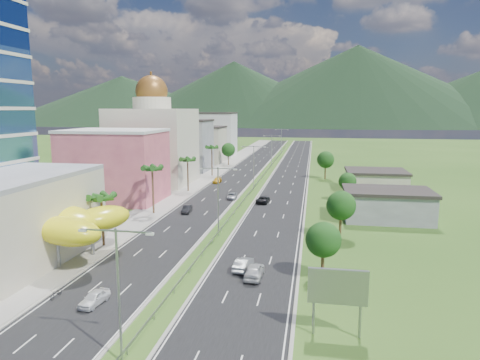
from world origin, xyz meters
The scene contains 37 objects.
ground centered at (0.00, 0.00, 0.00)m, with size 500.00×500.00×0.00m, color #2D5119.
road_left centered at (-7.50, 90.00, 0.02)m, with size 11.00×260.00×0.04m, color black.
road_right centered at (7.50, 90.00, 0.02)m, with size 11.00×260.00×0.04m, color black.
sidewalk_left centered at (-17.00, 90.00, 0.06)m, with size 7.00×260.00×0.12m, color gray.
median_guardrail centered at (0.00, 71.99, 0.62)m, with size 0.10×216.06×0.76m.
streetlight_median_a centered at (0.00, -25.00, 6.75)m, with size 6.04×0.25×11.00m.
streetlight_median_b centered at (0.00, 10.00, 6.75)m, with size 6.04×0.25×11.00m.
streetlight_median_c centered at (0.00, 50.00, 6.75)m, with size 6.04×0.25×11.00m.
streetlight_median_d centered at (0.00, 95.00, 6.75)m, with size 6.04×0.25×11.00m.
streetlight_median_e centered at (0.00, 140.00, 6.75)m, with size 6.04×0.25×11.00m.
lime_canopy centered at (-20.00, -4.00, 4.99)m, with size 18.00×15.00×7.40m.
pink_shophouse centered at (-28.00, 32.00, 7.50)m, with size 20.00×15.00×15.00m, color #BE4E63.
domed_building centered at (-28.00, 55.00, 11.35)m, with size 20.00×20.00×28.70m.
midrise_grey centered at (-27.00, 80.00, 8.00)m, with size 16.00×15.00×16.00m, color gray.
midrise_beige centered at (-27.00, 102.00, 6.50)m, with size 16.00×15.00×13.00m, color #BDB09B.
midrise_white centered at (-27.00, 125.00, 9.00)m, with size 16.00×15.00×18.00m, color silver.
billboard centered at (17.00, -18.00, 4.42)m, with size 5.20×0.35×6.20m.
shed_near centered at (28.00, 25.00, 2.50)m, with size 15.00×10.00×5.00m, color gray.
shed_far centered at (30.00, 55.00, 2.20)m, with size 14.00×12.00×4.40m, color #BDB09B.
palm_tree_b centered at (-15.50, 2.00, 7.06)m, with size 3.60×3.60×8.10m.
palm_tree_c centered at (-15.50, 22.00, 8.50)m, with size 3.60×3.60×9.60m.
palm_tree_d centered at (-15.50, 45.00, 7.54)m, with size 3.60×3.60×8.60m.
palm_tree_e centered at (-15.50, 70.00, 8.31)m, with size 3.60×3.60×9.40m.
leafy_tree_lfar centered at (-15.50, 95.00, 5.58)m, with size 4.90×4.90×8.05m.
leafy_tree_ra centered at (16.00, -5.00, 4.78)m, with size 4.20×4.20×6.90m.
leafy_tree_rb centered at (19.00, 12.00, 5.18)m, with size 4.55×4.55×7.47m.
leafy_tree_rc centered at (22.00, 40.00, 4.37)m, with size 3.85×3.85×6.33m.
leafy_tree_rd centered at (18.00, 70.00, 5.58)m, with size 4.90×4.90×8.05m.
mountain_ridge centered at (60.00, 450.00, 0.00)m, with size 860.00×140.00×90.00m, color black, non-canonical shape.
car_white_near_left centered at (-7.23, -16.03, 0.73)m, with size 1.63×4.04×1.38m, color white.
car_dark_left centered at (-9.39, 23.83, 0.74)m, with size 1.47×4.22×1.39m, color black.
car_silver_mid_left centered at (-3.20, 38.09, 0.68)m, with size 2.12×4.60×1.28m, color #9FA1A6.
car_yellow_far_left centered at (-11.17, 57.99, 0.74)m, with size 1.97×4.84×1.40m, color gold.
car_white_near_right centered at (8.03, -6.16, 0.89)m, with size 2.02×5.02×1.71m, color silver.
car_silver_right centered at (6.30, -3.93, 0.80)m, with size 1.60×4.58×1.51m, color #999BA0.
car_dark_far_right centered at (4.13, 35.08, 0.76)m, with size 2.38×5.16×1.43m, color black.
motorcycle centered at (-12.03, -15.25, 0.65)m, with size 0.58×1.91×1.22m, color black.
Camera 1 is at (14.61, -54.16, 19.89)m, focal length 32.00 mm.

